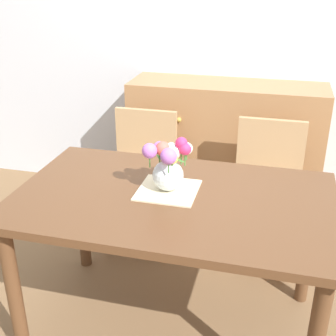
{
  "coord_description": "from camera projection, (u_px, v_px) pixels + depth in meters",
  "views": [
    {
      "loc": [
        0.43,
        -1.78,
        1.75
      ],
      "look_at": [
        -0.04,
        0.04,
        0.9
      ],
      "focal_mm": 47.35,
      "sensor_mm": 36.0,
      "label": 1
    }
  ],
  "objects": [
    {
      "name": "chair_left",
      "position": [
        142.0,
        169.0,
        2.97
      ],
      "size": [
        0.42,
        0.42,
        0.9
      ],
      "rotation": [
        0.0,
        0.0,
        3.14
      ],
      "color": "tan",
      "rests_on": "ground_plane"
    },
    {
      "name": "ground_plane",
      "position": [
        173.0,
        323.0,
        2.39
      ],
      "size": [
        12.0,
        12.0,
        0.0
      ],
      "primitive_type": "plane",
      "color": "brown"
    },
    {
      "name": "back_wall",
      "position": [
        226.0,
        20.0,
        3.22
      ],
      "size": [
        7.0,
        0.1,
        2.8
      ],
      "primitive_type": "cube",
      "color": "silver",
      "rests_on": "ground_plane"
    },
    {
      "name": "placemat",
      "position": [
        168.0,
        190.0,
        2.11
      ],
      "size": [
        0.28,
        0.28,
        0.01
      ],
      "primitive_type": "cube",
      "color": "beige",
      "rests_on": "dining_table"
    },
    {
      "name": "dining_table",
      "position": [
        173.0,
        215.0,
        2.11
      ],
      "size": [
        1.5,
        0.91,
        0.78
      ],
      "color": "brown",
      "rests_on": "ground_plane"
    },
    {
      "name": "dresser",
      "position": [
        224.0,
        149.0,
        3.34
      ],
      "size": [
        1.4,
        0.47,
        1.0
      ],
      "color": "#9E7047",
      "rests_on": "ground_plane"
    },
    {
      "name": "flower_vase",
      "position": [
        168.0,
        165.0,
        2.06
      ],
      "size": [
        0.22,
        0.24,
        0.26
      ],
      "color": "silver",
      "rests_on": "placemat"
    },
    {
      "name": "chair_right",
      "position": [
        267.0,
        182.0,
        2.78
      ],
      "size": [
        0.42,
        0.42,
        0.9
      ],
      "rotation": [
        0.0,
        0.0,
        3.14
      ],
      "color": "tan",
      "rests_on": "ground_plane"
    }
  ]
}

